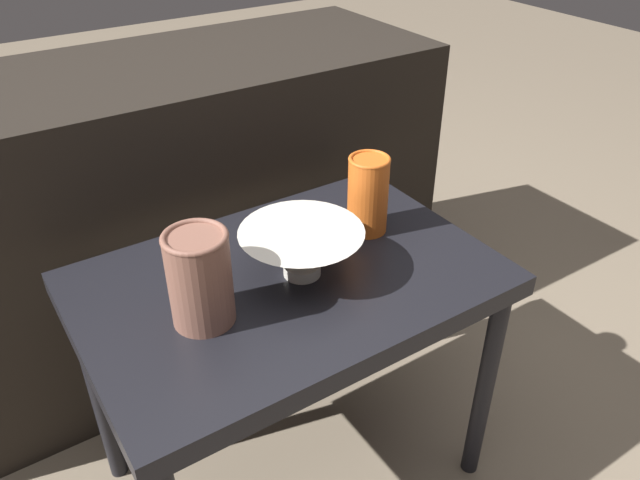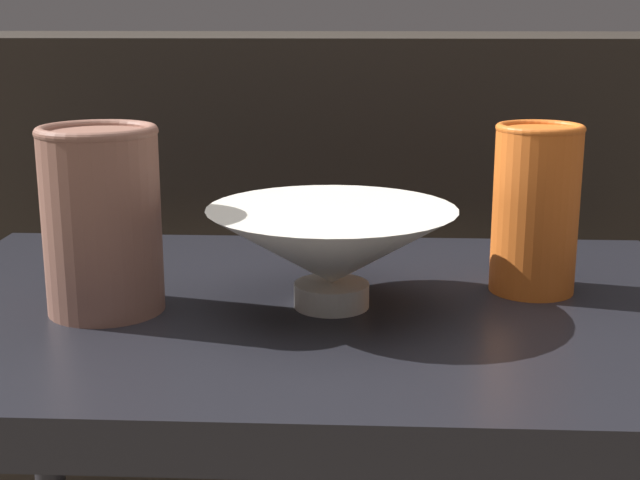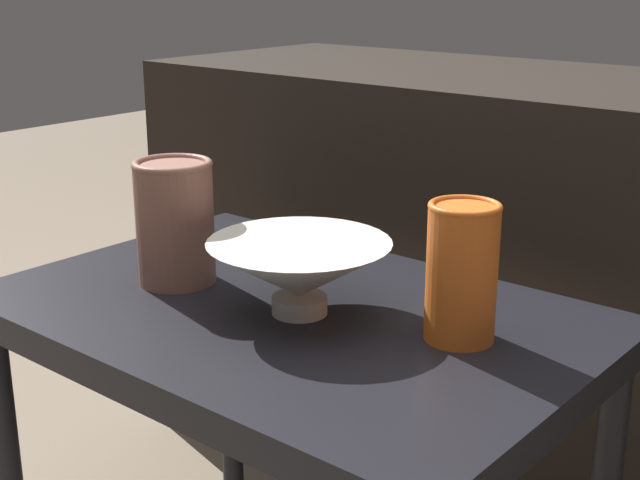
% 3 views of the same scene
% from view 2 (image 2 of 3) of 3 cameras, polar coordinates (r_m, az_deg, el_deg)
% --- Properties ---
extents(table, '(0.73, 0.49, 0.54)m').
position_cam_2_polar(table, '(0.82, -0.85, -8.06)').
color(table, black).
rests_on(table, ground_plane).
extents(couch_backdrop, '(1.34, 0.50, 0.76)m').
position_cam_2_polar(couch_backdrop, '(1.40, 0.70, -2.67)').
color(couch_backdrop, black).
rests_on(couch_backdrop, ground_plane).
extents(bowl, '(0.22, 0.22, 0.09)m').
position_cam_2_polar(bowl, '(0.77, 0.75, -0.49)').
color(bowl, silver).
rests_on(bowl, table).
extents(vase_textured_left, '(0.10, 0.10, 0.16)m').
position_cam_2_polar(vase_textured_left, '(0.78, -13.79, 1.43)').
color(vase_textured_left, brown).
rests_on(vase_textured_left, table).
extents(vase_colorful_right, '(0.08, 0.08, 0.16)m').
position_cam_2_polar(vase_colorful_right, '(0.84, 13.63, 2.07)').
color(vase_colorful_right, orange).
rests_on(vase_colorful_right, table).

